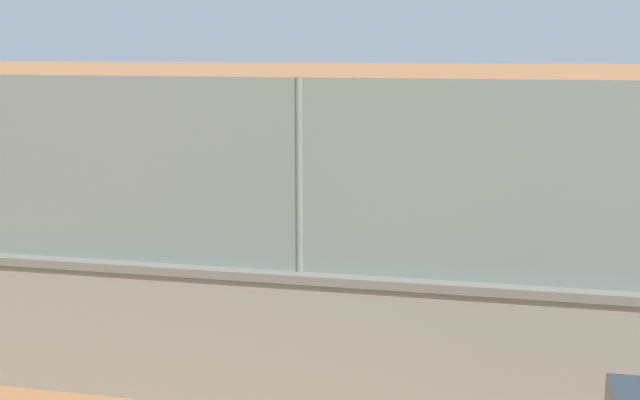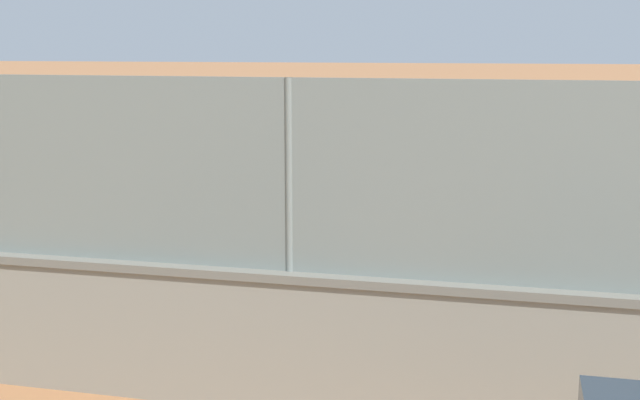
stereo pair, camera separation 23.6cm
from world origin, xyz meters
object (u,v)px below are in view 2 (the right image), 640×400
at_px(player_near_wall_returning, 437,168).
at_px(courtside_bench, 77,302).
at_px(player_crossing_court, 597,242).
at_px(player_at_service_line, 202,148).

distance_m(player_near_wall_returning, courtside_bench, 9.47).
distance_m(player_crossing_court, player_near_wall_returning, 6.68).
relative_size(player_near_wall_returning, courtside_bench, 0.93).
bearing_deg(player_crossing_court, courtside_bench, 23.51).
bearing_deg(player_at_service_line, courtside_bench, 101.66).
height_order(player_at_service_line, courtside_bench, player_at_service_line).
height_order(player_near_wall_returning, courtside_bench, player_near_wall_returning).
bearing_deg(player_crossing_court, player_at_service_line, -41.57).
bearing_deg(player_near_wall_returning, courtside_bench, 68.40).
relative_size(player_near_wall_returning, player_at_service_line, 0.86).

